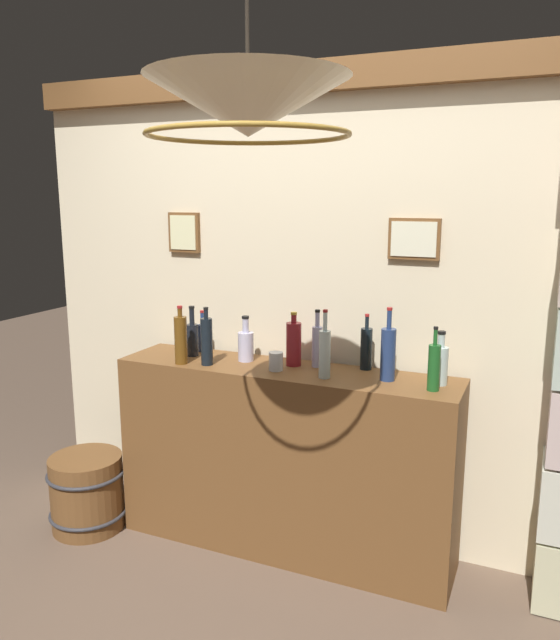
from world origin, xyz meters
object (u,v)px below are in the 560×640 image
at_px(liquor_bottle_vodka, 181,339).
at_px(liquor_bottle_brandy, 294,343).
at_px(liquor_bottle_bourbon, 317,345).
at_px(liquor_bottle_port, 203,336).
at_px(liquor_bottle_tequila, 325,352).
at_px(liquor_bottle_whiskey, 388,353).
at_px(wooden_barrel, 87,492).
at_px(liquor_bottle_sherry, 207,341).
at_px(liquor_bottle_gin, 246,345).
at_px(liquor_bottle_scotch, 434,366).
at_px(glass_tumbler_rocks, 276,361).
at_px(liquor_bottle_rum, 366,348).
at_px(liquor_bottle_mezcal, 192,338).
at_px(liquor_bottle_vermouth, 440,364).

relative_size(liquor_bottle_vodka, liquor_bottle_brandy, 1.10).
bearing_deg(liquor_bottle_vodka, liquor_bottle_bourbon, 19.02).
distance_m(liquor_bottle_port, liquor_bottle_tequila, 0.79).
bearing_deg(liquor_bottle_whiskey, wooden_barrel, -170.37).
height_order(liquor_bottle_sherry, liquor_bottle_gin, liquor_bottle_sherry).
relative_size(liquor_bottle_scotch, liquor_bottle_gin, 1.22).
bearing_deg(glass_tumbler_rocks, liquor_bottle_rum, 26.46).
bearing_deg(liquor_bottle_vodka, liquor_bottle_brandy, 20.51).
distance_m(liquor_bottle_port, liquor_bottle_bourbon, 0.67).
relative_size(liquor_bottle_rum, liquor_bottle_port, 1.21).
distance_m(liquor_bottle_port, liquor_bottle_whiskey, 1.05).
relative_size(liquor_bottle_tequila, liquor_bottle_gin, 1.38).
height_order(liquor_bottle_bourbon, liquor_bottle_scotch, liquor_bottle_bourbon).
bearing_deg(liquor_bottle_scotch, liquor_bottle_bourbon, 165.62).
distance_m(liquor_bottle_mezcal, liquor_bottle_bourbon, 0.67).
xyz_separation_m(liquor_bottle_vermouth, liquor_bottle_gin, (-0.97, 0.01, -0.01)).
distance_m(liquor_bottle_vermouth, liquor_bottle_mezcal, 1.27).
bearing_deg(liquor_bottle_gin, wooden_barrel, -159.52).
bearing_deg(liquor_bottle_brandy, liquor_bottle_mezcal, -175.56).
xyz_separation_m(liquor_bottle_sherry, liquor_bottle_port, (-0.16, 0.22, -0.04)).
distance_m(liquor_bottle_vodka, liquor_bottle_bourbon, 0.68).
bearing_deg(liquor_bottle_mezcal, wooden_barrel, -151.56).
relative_size(liquor_bottle_port, liquor_bottle_whiskey, 0.67).
distance_m(liquor_bottle_vodka, liquor_bottle_brandy, 0.56).
relative_size(liquor_bottle_vermouth, liquor_bottle_port, 1.08).
distance_m(liquor_bottle_vermouth, liquor_bottle_whiskey, 0.23).
relative_size(liquor_bottle_port, liquor_bottle_mezcal, 0.85).
bearing_deg(liquor_bottle_port, glass_tumbler_rocks, -19.10).
bearing_deg(liquor_bottle_rum, liquor_bottle_vodka, -162.64).
distance_m(liquor_bottle_tequila, liquor_bottle_scotch, 0.49).
height_order(liquor_bottle_whiskey, liquor_bottle_gin, liquor_bottle_whiskey).
bearing_deg(liquor_bottle_gin, liquor_bottle_whiskey, -3.14).
height_order(liquor_bottle_vermouth, liquor_bottle_port, liquor_bottle_vermouth).
bearing_deg(liquor_bottle_sherry, liquor_bottle_vermouth, 6.89).
distance_m(liquor_bottle_vermouth, liquor_bottle_port, 1.27).
height_order(glass_tumbler_rocks, wooden_barrel, glass_tumbler_rocks).
bearing_deg(liquor_bottle_vermouth, liquor_bottle_mezcal, -179.39).
bearing_deg(liquor_bottle_scotch, liquor_bottle_vodka, -176.76).
bearing_deg(liquor_bottle_whiskey, liquor_bottle_gin, 176.86).
relative_size(liquor_bottle_sherry, liquor_bottle_port, 1.29).
distance_m(liquor_bottle_rum, liquor_bottle_scotch, 0.41).
xyz_separation_m(liquor_bottle_whiskey, liquor_bottle_brandy, (-0.49, 0.06, -0.01)).
distance_m(liquor_bottle_rum, liquor_bottle_tequila, 0.25).
bearing_deg(liquor_bottle_vermouth, liquor_bottle_vodka, -172.32).
relative_size(liquor_bottle_port, liquor_bottle_gin, 0.97).
distance_m(liquor_bottle_vermouth, liquor_bottle_tequila, 0.51).
relative_size(liquor_bottle_rum, liquor_bottle_scotch, 0.97).
distance_m(liquor_bottle_sherry, liquor_bottle_vodka, 0.13).
xyz_separation_m(liquor_bottle_port, liquor_bottle_brandy, (0.55, -0.06, 0.03)).
distance_m(liquor_bottle_vermouth, liquor_bottle_vodka, 1.25).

